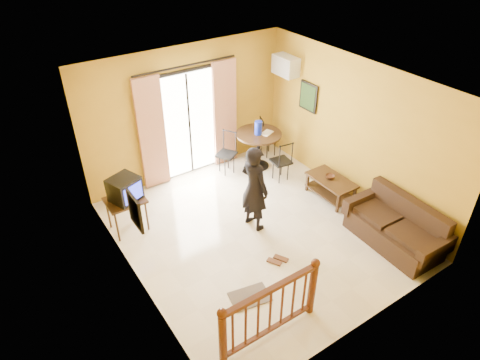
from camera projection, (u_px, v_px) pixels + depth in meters
ground at (256, 231)px, 7.84m from camera, size 5.00×5.00×0.00m
room_shell at (259, 150)px, 6.89m from camera, size 5.00×5.00×5.00m
balcony_door at (189, 123)px, 8.86m from camera, size 2.25×0.14×2.46m
tv_table at (125, 203)px, 7.57m from camera, size 0.67×0.56×0.66m
television at (125, 189)px, 7.42m from camera, size 0.60×0.57×0.43m
picture_left at (135, 211)px, 5.81m from camera, size 0.05×0.42×0.52m
dining_table at (259, 140)px, 9.35m from camera, size 1.00×1.00×0.83m
water_jug at (258, 128)px, 9.13m from camera, size 0.16×0.16×0.30m
serving_tray at (267, 133)px, 9.24m from camera, size 0.33×0.27×0.02m
dining_chairs at (258, 168)px, 9.64m from camera, size 1.75×1.47×0.95m
air_conditioner at (285, 66)px, 8.96m from camera, size 0.31×0.60×0.40m
botanical_print at (308, 97)px, 8.84m from camera, size 0.05×0.50×0.60m
coffee_table at (331, 185)px, 8.55m from camera, size 0.55×0.99×0.44m
bowl at (330, 177)px, 8.49m from camera, size 0.24×0.24×0.06m
sofa at (396, 228)px, 7.43m from camera, size 0.86×1.76×0.83m
standing_person at (254, 188)px, 7.53m from camera, size 0.49×0.66×1.66m
stair_balustrade at (270, 308)px, 5.68m from camera, size 1.63×0.13×1.04m
doormat at (250, 297)px, 6.54m from camera, size 0.67×0.51×0.02m
sandals at (278, 260)px, 7.19m from camera, size 0.35×0.27×0.03m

